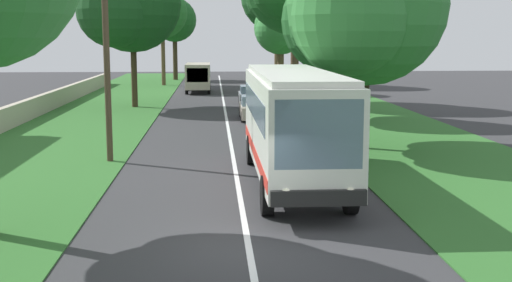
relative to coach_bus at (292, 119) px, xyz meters
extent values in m
plane|color=#333335|center=(-6.96, 1.80, -2.15)|extent=(160.00, 160.00, 0.00)
cube|color=#2D6628|center=(8.04, 10.00, -2.13)|extent=(120.00, 8.00, 0.04)
cube|color=#2D6628|center=(8.04, -6.40, -2.13)|extent=(120.00, 8.00, 0.04)
cube|color=silver|center=(8.04, 1.80, -2.14)|extent=(110.00, 0.16, 0.01)
cube|color=silver|center=(-0.03, 0.00, -0.05)|extent=(11.00, 2.50, 2.90)
cube|color=slate|center=(0.27, 0.00, 0.48)|extent=(9.68, 2.54, 0.85)
cube|color=slate|center=(-5.49, 0.00, 0.30)|extent=(0.08, 2.20, 1.74)
cube|color=red|center=(-0.03, 0.00, -1.05)|extent=(10.78, 2.53, 0.36)
cube|color=silver|center=(-0.03, 0.00, 1.49)|extent=(10.56, 2.30, 0.18)
cube|color=black|center=(-5.61, 0.00, -1.28)|extent=(0.16, 2.40, 0.40)
sphere|color=#F2EDCC|center=(-5.55, 0.80, -1.15)|extent=(0.24, 0.24, 0.24)
sphere|color=#F2EDCC|center=(-5.55, -0.81, -1.15)|extent=(0.24, 0.24, 0.24)
cylinder|color=black|center=(-3.93, 1.15, -1.60)|extent=(1.10, 0.32, 1.10)
cylinder|color=black|center=(3.47, 1.15, -1.60)|extent=(1.10, 0.32, 1.10)
cylinder|color=black|center=(-3.93, -1.15, -1.60)|extent=(1.10, 0.32, 1.10)
cylinder|color=black|center=(3.47, -1.15, -1.60)|extent=(1.10, 0.32, 1.10)
cube|color=#B7A893|center=(17.46, 0.11, -1.62)|extent=(4.30, 1.75, 0.70)
cube|color=slate|center=(17.36, 0.11, -0.99)|extent=(2.00, 1.61, 0.55)
cylinder|color=black|center=(16.11, 0.89, -1.83)|extent=(0.64, 0.22, 0.64)
cylinder|color=black|center=(18.81, 0.89, -1.83)|extent=(0.64, 0.22, 0.64)
cylinder|color=black|center=(16.11, -0.67, -1.83)|extent=(0.64, 0.22, 0.64)
cylinder|color=black|center=(18.81, -0.67, -1.83)|extent=(0.64, 0.22, 0.64)
cube|color=gray|center=(25.46, -0.17, -1.62)|extent=(4.30, 1.75, 0.70)
cube|color=slate|center=(25.36, -0.17, -0.99)|extent=(2.00, 1.61, 0.55)
cylinder|color=black|center=(24.11, 0.61, -1.83)|extent=(0.64, 0.22, 0.64)
cylinder|color=black|center=(26.81, 0.61, -1.83)|extent=(0.64, 0.22, 0.64)
cylinder|color=black|center=(24.11, -0.95, -1.83)|extent=(0.64, 0.22, 0.64)
cylinder|color=black|center=(26.81, -0.95, -1.83)|extent=(0.64, 0.22, 0.64)
cube|color=#BFB299|center=(37.12, 3.88, -0.67)|extent=(6.00, 2.10, 2.10)
cube|color=slate|center=(37.32, 3.88, -0.29)|extent=(5.04, 2.13, 0.70)
cube|color=slate|center=(34.15, 3.88, -0.46)|extent=(0.06, 1.76, 1.18)
cylinder|color=black|center=(35.22, 4.83, -1.77)|extent=(0.76, 0.24, 0.76)
cylinder|color=black|center=(39.02, 4.83, -1.77)|extent=(0.76, 0.24, 0.76)
cylinder|color=black|center=(35.22, 2.93, -1.77)|extent=(0.76, 0.24, 0.76)
cylinder|color=black|center=(39.02, 2.93, -1.77)|extent=(0.76, 0.24, 0.76)
cylinder|color=brown|center=(45.89, 7.54, 0.80)|extent=(0.40, 0.40, 5.81)
sphere|color=#286B2D|center=(45.89, 7.54, 5.08)|extent=(5.00, 5.00, 5.00)
sphere|color=#286B2D|center=(47.39, 7.54, 4.71)|extent=(3.56, 3.56, 3.56)
sphere|color=#286B2D|center=(44.64, 8.29, 4.71)|extent=(3.68, 3.68, 3.68)
cylinder|color=#3D2D1E|center=(54.52, 6.82, 0.57)|extent=(0.51, 0.51, 5.35)
sphere|color=#1E5623|center=(54.52, 6.82, 4.60)|extent=(4.91, 4.91, 4.91)
sphere|color=#1E5623|center=(55.99, 6.82, 4.23)|extent=(3.41, 3.41, 3.41)
sphere|color=#1E5623|center=(53.29, 7.56, 4.23)|extent=(3.26, 3.26, 3.26)
cylinder|color=#3D2D1E|center=(24.76, 8.00, 0.51)|extent=(0.41, 0.41, 5.22)
sphere|color=#19471E|center=(24.76, 8.00, 4.94)|extent=(6.62, 6.62, 6.62)
sphere|color=#19471E|center=(26.74, 8.00, 4.44)|extent=(3.73, 3.73, 3.73)
sphere|color=#19471E|center=(23.10, 8.99, 4.44)|extent=(4.94, 4.94, 4.94)
cylinder|color=#4C3826|center=(26.51, -3.34, 1.19)|extent=(0.59, 0.59, 6.60)
cylinder|color=brown|center=(46.13, -3.94, 1.34)|extent=(0.50, 0.50, 6.89)
sphere|color=#19471E|center=(48.34, -3.94, 6.25)|extent=(5.02, 5.02, 5.02)
sphere|color=#19471E|center=(44.30, -2.84, 6.25)|extent=(4.24, 4.24, 4.24)
cylinder|color=#3D2D1E|center=(6.59, -3.92, 0.02)|extent=(0.40, 0.40, 4.25)
sphere|color=#337A38|center=(6.59, -3.92, 4.02)|extent=(6.82, 6.82, 6.82)
sphere|color=#337A38|center=(8.64, -3.92, 3.51)|extent=(5.01, 5.01, 5.01)
sphere|color=#337A38|center=(4.89, -2.89, 3.51)|extent=(4.78, 4.78, 4.78)
cylinder|color=#3D2D1E|center=(16.89, -4.44, -0.10)|extent=(0.54, 0.54, 4.01)
sphere|color=#1E5623|center=(16.89, -4.44, 3.60)|extent=(6.17, 6.17, 6.17)
sphere|color=#1E5623|center=(18.74, -4.44, 3.14)|extent=(4.08, 4.08, 4.08)
sphere|color=#1E5623|center=(15.34, -3.52, 3.14)|extent=(3.74, 3.74, 3.74)
cylinder|color=brown|center=(36.29, -3.31, 0.06)|extent=(0.60, 0.60, 4.33)
sphere|color=#337A38|center=(36.29, -3.31, 3.50)|extent=(4.64, 4.64, 4.64)
sphere|color=#337A38|center=(37.68, -3.31, 3.15)|extent=(3.24, 3.24, 3.24)
sphere|color=#337A38|center=(35.13, -2.62, 3.15)|extent=(3.18, 3.18, 3.18)
cylinder|color=#473828|center=(4.27, 6.62, 1.77)|extent=(0.24, 0.24, 7.75)
cube|color=#B2A893|center=(13.04, 13.40, -1.51)|extent=(70.00, 0.40, 1.19)
camera|label=1|loc=(-21.44, 2.59, 2.66)|focal=46.46mm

